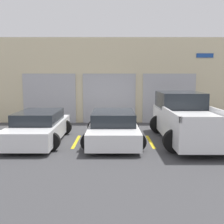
# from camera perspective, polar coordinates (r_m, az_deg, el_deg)

# --- Properties ---
(ground_plane) EXTENTS (28.00, 28.00, 0.00)m
(ground_plane) POSITION_cam_1_polar(r_m,az_deg,el_deg) (12.46, -0.02, -4.43)
(ground_plane) COLOR #3D3D3F
(shophouse_building) EXTENTS (17.82, 0.68, 4.58)m
(shophouse_building) POSITION_cam_1_polar(r_m,az_deg,el_deg) (15.49, -0.09, 6.28)
(shophouse_building) COLOR beige
(shophouse_building) RESTS_ON ground
(pickup_truck) EXTENTS (2.50, 5.24, 1.85)m
(pickup_truck) POSITION_cam_1_polar(r_m,az_deg,el_deg) (11.49, 14.57, -1.29)
(pickup_truck) COLOR white
(pickup_truck) RESTS_ON ground
(sedan_white) EXTENTS (2.15, 4.39, 1.18)m
(sedan_white) POSITION_cam_1_polar(r_m,az_deg,el_deg) (11.25, -14.88, -3.02)
(sedan_white) COLOR white
(sedan_white) RESTS_ON ground
(sedan_side) EXTENTS (2.24, 4.40, 1.18)m
(sedan_side) POSITION_cam_1_polar(r_m,az_deg,el_deg) (10.89, 0.01, -3.13)
(sedan_side) COLOR white
(sedan_side) RESTS_ON ground
(parking_stripe_far_left) EXTENTS (0.12, 2.20, 0.01)m
(parking_stripe_far_left) POSITION_cam_1_polar(r_m,az_deg,el_deg) (11.78, -21.66, -5.62)
(parking_stripe_far_left) COLOR gold
(parking_stripe_far_left) RESTS_ON ground
(parking_stripe_left) EXTENTS (0.12, 2.20, 0.01)m
(parking_stripe_left) POSITION_cam_1_polar(r_m,az_deg,el_deg) (11.07, -7.53, -5.97)
(parking_stripe_left) COLOR gold
(parking_stripe_left) RESTS_ON ground
(parking_stripe_centre) EXTENTS (0.12, 2.20, 0.01)m
(parking_stripe_centre) POSITION_cam_1_polar(r_m,az_deg,el_deg) (11.08, 7.54, -5.96)
(parking_stripe_centre) COLOR gold
(parking_stripe_centre) RESTS_ON ground
(parking_stripe_right) EXTENTS (0.12, 2.20, 0.01)m
(parking_stripe_right) POSITION_cam_1_polar(r_m,az_deg,el_deg) (11.82, 21.61, -5.58)
(parking_stripe_right) COLOR gold
(parking_stripe_right) RESTS_ON ground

